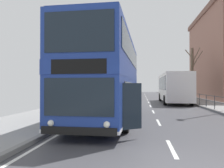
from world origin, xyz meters
TOP-DOWN VIEW (x-y plane):
  - double_decker_bus_main at (-2.60, 7.99)m, footprint 3.21×11.16m
  - background_bus_far_lane at (2.70, 21.29)m, footprint 2.79×10.21m
  - pedestrian_railing_far_kerb at (4.45, 15.21)m, footprint 0.05×33.97m
  - bare_tree_far_00 at (5.55, 25.18)m, footprint 2.08×2.96m

SIDE VIEW (x-z plane):
  - pedestrian_railing_far_kerb at x=4.45m, z-range 0.32..1.32m
  - background_bus_far_lane at x=2.70m, z-range 0.15..3.30m
  - double_decker_bus_main at x=-2.60m, z-range 0.10..4.50m
  - bare_tree_far_00 at x=5.55m, z-range 0.33..6.82m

